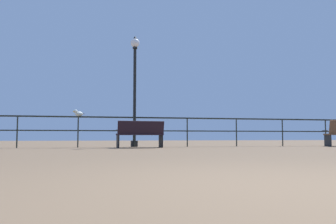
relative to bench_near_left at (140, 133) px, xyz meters
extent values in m
plane|color=brown|center=(-0.09, -8.86, -0.49)|extent=(60.00, 60.00, 0.00)
cube|color=black|center=(-0.09, 0.81, 0.55)|extent=(23.16, 0.05, 0.05)
cube|color=black|center=(-0.09, 0.81, 0.09)|extent=(23.16, 0.04, 0.04)
cylinder|color=black|center=(-3.95, 0.81, 0.03)|extent=(0.04, 0.04, 1.04)
cylinder|color=black|center=(-2.02, 0.81, 0.03)|extent=(0.04, 0.04, 1.04)
cylinder|color=black|center=(-0.09, 0.81, 0.03)|extent=(0.04, 0.04, 1.04)
cylinder|color=black|center=(1.84, 0.81, 0.03)|extent=(0.04, 0.04, 1.04)
cylinder|color=black|center=(3.77, 0.81, 0.03)|extent=(0.04, 0.04, 1.04)
cylinder|color=black|center=(5.70, 0.81, 0.03)|extent=(0.04, 0.04, 1.04)
cylinder|color=black|center=(7.63, 0.81, 0.03)|extent=(0.04, 0.04, 1.04)
cube|color=black|center=(-0.01, 0.08, -0.05)|extent=(1.56, 0.58, 0.05)
cube|color=black|center=(0.01, -0.14, 0.17)|extent=(1.53, 0.22, 0.44)
cube|color=black|center=(0.72, 0.13, -0.27)|extent=(0.07, 0.44, 0.44)
cube|color=black|center=(0.71, 0.32, 0.09)|extent=(0.06, 0.34, 0.04)
cube|color=black|center=(-0.73, 0.04, -0.27)|extent=(0.07, 0.44, 0.44)
cube|color=black|center=(-0.74, 0.23, 0.09)|extent=(0.06, 0.34, 0.04)
cube|color=#242528|center=(7.19, 0.14, -0.26)|extent=(0.07, 0.40, 0.45)
cube|color=#242528|center=(7.21, 0.31, 0.11)|extent=(0.06, 0.31, 0.04)
cylinder|color=black|center=(-0.07, 1.08, -0.38)|extent=(0.26, 0.26, 0.22)
cylinder|color=black|center=(-0.07, 1.08, 1.42)|extent=(0.11, 0.11, 3.36)
cylinder|color=black|center=(-0.07, 1.08, 3.13)|extent=(0.17, 0.17, 0.06)
sphere|color=white|center=(-0.07, 1.08, 3.32)|extent=(0.33, 0.33, 0.33)
cone|color=black|center=(-0.07, 1.08, 3.53)|extent=(0.13, 0.13, 0.10)
ellipsoid|color=silver|center=(-2.00, 0.81, 0.66)|extent=(0.34, 0.31, 0.16)
ellipsoid|color=gray|center=(-2.00, 0.81, 0.68)|extent=(0.29, 0.25, 0.06)
sphere|color=silver|center=(-2.11, 0.74, 0.73)|extent=(0.13, 0.13, 0.13)
cone|color=gold|center=(-2.18, 0.69, 0.73)|extent=(0.07, 0.07, 0.05)
cube|color=gray|center=(-1.87, 0.90, 0.67)|extent=(0.12, 0.12, 0.02)
camera|label=1|loc=(-1.50, -10.97, -0.12)|focal=35.76mm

